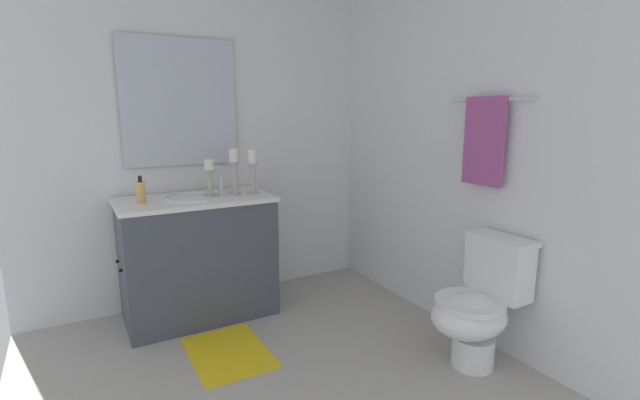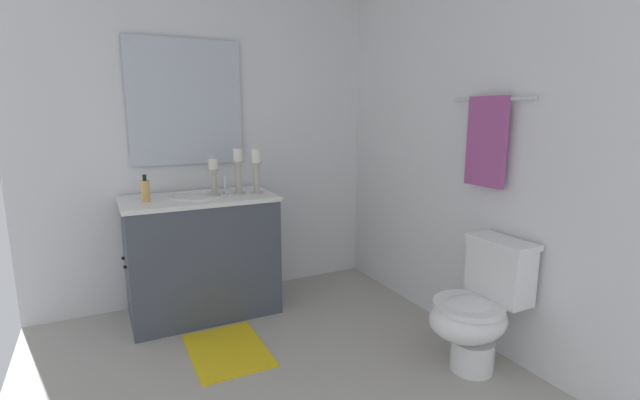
{
  "view_description": "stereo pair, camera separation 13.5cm",
  "coord_description": "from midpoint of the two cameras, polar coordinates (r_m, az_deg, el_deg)",
  "views": [
    {
      "loc": [
        2.09,
        -0.9,
        1.44
      ],
      "look_at": [
        -0.27,
        0.44,
        0.91
      ],
      "focal_mm": 25.04,
      "sensor_mm": 36.0,
      "label": 1
    },
    {
      "loc": [
        2.15,
        -0.78,
        1.44
      ],
      "look_at": [
        -0.27,
        0.44,
        0.91
      ],
      "focal_mm": 25.04,
      "sensor_mm": 36.0,
      "label": 2
    }
  ],
  "objects": [
    {
      "name": "mirror",
      "position": [
        3.44,
        -18.55,
        11.74
      ],
      "size": [
        0.02,
        0.81,
        0.9
      ],
      "primitive_type": "cube",
      "color": "silver"
    },
    {
      "name": "toilet",
      "position": [
        2.73,
        18.19,
        -12.7
      ],
      "size": [
        0.39,
        0.54,
        0.75
      ],
      "color": "white",
      "rests_on": "ground"
    },
    {
      "name": "soap_bottle",
      "position": [
        3.12,
        -23.08,
        0.94
      ],
      "size": [
        0.06,
        0.06,
        0.18
      ],
      "color": "#E5B259",
      "rests_on": "vanity_cabinet"
    },
    {
      "name": "candle_holder_short",
      "position": [
        3.24,
        -12.06,
        3.72
      ],
      "size": [
        0.09,
        0.09,
        0.33
      ],
      "color": "#B7B2A5",
      "rests_on": "vanity_cabinet"
    },
    {
      "name": "wall_back",
      "position": [
        3.04,
        16.22,
        6.57
      ],
      "size": [
        2.59,
        0.04,
        2.45
      ],
      "primitive_type": "cube",
      "color": "white",
      "rests_on": "ground"
    },
    {
      "name": "vanity_cabinet",
      "position": [
        3.32,
        -16.45,
        -7.04
      ],
      "size": [
        0.58,
        1.05,
        0.87
      ],
      "color": "#474C56",
      "rests_on": "ground"
    },
    {
      "name": "wall_left",
      "position": [
        3.53,
        -15.87,
        7.15
      ],
      "size": [
        0.04,
        2.67,
        2.45
      ],
      "primitive_type": "cube",
      "color": "white",
      "rests_on": "ground"
    },
    {
      "name": "bath_mat",
      "position": [
        2.93,
        -12.99,
        -18.47
      ],
      "size": [
        0.6,
        0.44,
        0.02
      ],
      "primitive_type": "cube",
      "color": "yellow",
      "rests_on": "ground"
    },
    {
      "name": "towel_near_vanity",
      "position": [
        2.81,
        18.92,
        7.1
      ],
      "size": [
        0.28,
        0.03,
        0.52
      ],
      "primitive_type": "cube",
      "color": "#A54C8C",
      "rests_on": "towel_bar"
    },
    {
      "name": "towel_bar",
      "position": [
        2.82,
        19.48,
        11.99
      ],
      "size": [
        0.59,
        0.02,
        0.02
      ],
      "primitive_type": "cylinder",
      "rotation": [
        0.0,
        1.57,
        0.0
      ],
      "color": "silver"
    },
    {
      "name": "sink_basin",
      "position": [
        3.23,
        -16.81,
        -0.38
      ],
      "size": [
        0.4,
        0.4,
        0.24
      ],
      "color": "white",
      "rests_on": "vanity_cabinet"
    },
    {
      "name": "candle_holder_mid",
      "position": [
        3.23,
        -15.1,
        2.88
      ],
      "size": [
        0.09,
        0.09,
        0.26
      ],
      "color": "#B7B2A5",
      "rests_on": "vanity_cabinet"
    },
    {
      "name": "candle_holder_tall",
      "position": [
        3.24,
        -9.78,
        3.76
      ],
      "size": [
        0.09,
        0.09,
        0.32
      ],
      "color": "#B7B2A5",
      "rests_on": "vanity_cabinet"
    },
    {
      "name": "floor",
      "position": [
        2.7,
        -7.23,
        -21.49
      ],
      "size": [
        2.59,
        2.67,
        0.02
      ],
      "primitive_type": "cube",
      "color": "#B2ADA3",
      "rests_on": "ground"
    }
  ]
}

